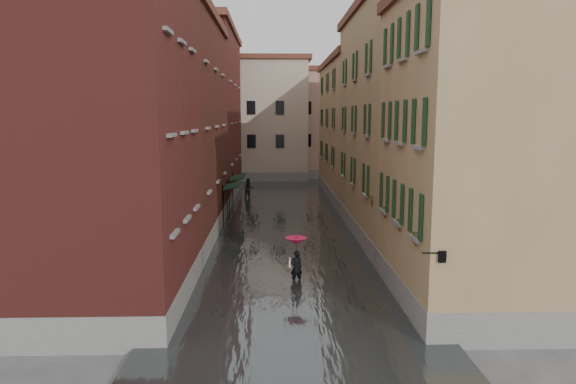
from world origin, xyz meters
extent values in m
plane|color=#4F4F51|center=(0.00, 0.00, 0.00)|extent=(120.00, 120.00, 0.00)
cube|color=#414648|center=(0.00, 13.00, 0.10)|extent=(10.00, 60.00, 0.20)
cube|color=maroon|center=(-7.00, -2.00, 6.50)|extent=(6.00, 8.00, 13.00)
cube|color=#55271B|center=(-7.00, 9.00, 6.25)|extent=(6.00, 14.00, 12.50)
cube|color=maroon|center=(-7.00, 24.00, 7.00)|extent=(6.00, 16.00, 14.00)
cube|color=#96834D|center=(7.00, -2.00, 5.75)|extent=(6.00, 8.00, 11.50)
cube|color=#947959|center=(7.00, 9.00, 6.50)|extent=(6.00, 14.00, 13.00)
cube|color=#96834D|center=(7.00, 24.00, 5.75)|extent=(6.00, 16.00, 11.50)
cube|color=#C3B79B|center=(-3.00, 38.00, 6.50)|extent=(12.00, 9.00, 13.00)
cube|color=tan|center=(6.00, 40.00, 6.00)|extent=(10.00, 9.00, 12.00)
cube|color=black|center=(-3.45, 13.11, 2.55)|extent=(1.09, 2.89, 0.31)
cylinder|color=black|center=(-3.95, 11.67, 1.40)|extent=(0.06, 0.06, 2.80)
cylinder|color=black|center=(-3.95, 14.56, 1.40)|extent=(0.06, 0.06, 2.80)
cube|color=black|center=(-3.45, 17.85, 2.55)|extent=(1.09, 3.33, 0.31)
cylinder|color=black|center=(-3.95, 16.18, 1.40)|extent=(0.06, 0.06, 2.80)
cylinder|color=black|center=(-3.95, 19.51, 1.40)|extent=(0.06, 0.06, 2.80)
cylinder|color=black|center=(4.05, -6.00, 3.10)|extent=(0.60, 0.05, 0.05)
cube|color=black|center=(4.35, -6.00, 3.00)|extent=(0.22, 0.22, 0.35)
cube|color=beige|center=(4.35, -6.00, 3.00)|extent=(0.14, 0.14, 0.24)
cube|color=brown|center=(4.12, -4.43, 3.15)|extent=(0.22, 0.85, 0.18)
imported|color=#265926|center=(4.12, -4.43, 3.57)|extent=(0.59, 0.51, 0.66)
cube|color=brown|center=(4.12, -2.28, 3.15)|extent=(0.22, 0.85, 0.18)
imported|color=#265926|center=(4.12, -2.28, 3.57)|extent=(0.59, 0.51, 0.66)
cube|color=brown|center=(4.12, 0.25, 3.15)|extent=(0.22, 0.85, 0.18)
imported|color=#265926|center=(4.12, 0.25, 3.57)|extent=(0.59, 0.51, 0.66)
cube|color=brown|center=(4.12, 3.08, 3.15)|extent=(0.22, 0.85, 0.18)
imported|color=#265926|center=(4.12, 3.08, 3.57)|extent=(0.59, 0.51, 0.66)
imported|color=black|center=(0.25, 0.37, 0.75)|extent=(0.63, 0.51, 1.49)
cube|color=beige|center=(-0.03, 0.42, 0.95)|extent=(0.08, 0.30, 0.38)
cylinder|color=black|center=(0.25, 0.37, 1.35)|extent=(0.02, 0.02, 1.00)
cone|color=red|center=(0.25, 0.37, 1.92)|extent=(0.96, 0.96, 0.28)
imported|color=black|center=(-2.84, 22.86, 0.93)|extent=(1.10, 0.99, 1.86)
camera|label=1|loc=(-0.72, -20.85, 7.20)|focal=32.00mm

